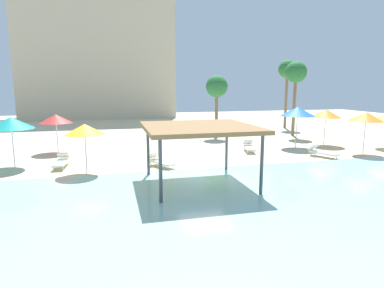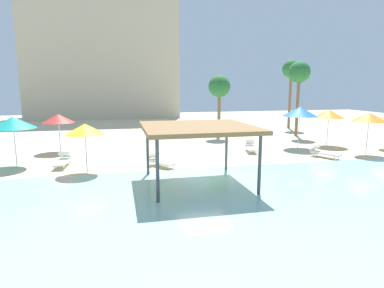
{
  "view_description": "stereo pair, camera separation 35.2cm",
  "coord_description": "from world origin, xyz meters",
  "px_view_note": "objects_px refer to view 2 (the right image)",
  "views": [
    {
      "loc": [
        -4.4,
        -14.83,
        4.38
      ],
      "look_at": [
        -0.19,
        2.0,
        1.3
      ],
      "focal_mm": 30.18,
      "sensor_mm": 36.0,
      "label": 1
    },
    {
      "loc": [
        -4.05,
        -14.91,
        4.38
      ],
      "look_at": [
        -0.19,
        2.0,
        1.3
      ],
      "focal_mm": 30.18,
      "sensor_mm": 36.0,
      "label": 2
    }
  ],
  "objects_px": {
    "beach_umbrella_orange_6": "(329,114)",
    "palm_tree_0": "(219,88)",
    "lounge_chair_1": "(63,160)",
    "lounge_chair_5": "(323,152)",
    "beach_umbrella_yellow_2": "(85,129)",
    "lounge_chair_2": "(160,161)",
    "beach_umbrella_orange_4": "(369,117)",
    "shade_pavilion": "(198,129)",
    "palm_tree_1": "(291,71)",
    "beach_umbrella_blue_5": "(300,112)",
    "palm_tree_2": "(299,74)",
    "lounge_chair_4": "(251,147)",
    "beach_umbrella_teal_3": "(13,123)"
  },
  "relations": [
    {
      "from": "beach_umbrella_teal_3",
      "to": "lounge_chair_5",
      "type": "distance_m",
      "value": 18.37
    },
    {
      "from": "shade_pavilion",
      "to": "lounge_chair_2",
      "type": "relative_size",
      "value": 2.49
    },
    {
      "from": "beach_umbrella_orange_4",
      "to": "lounge_chair_4",
      "type": "relative_size",
      "value": 1.39
    },
    {
      "from": "beach_umbrella_teal_3",
      "to": "beach_umbrella_orange_4",
      "type": "xyz_separation_m",
      "value": [
        21.39,
        -1.68,
        0.01
      ]
    },
    {
      "from": "lounge_chair_5",
      "to": "palm_tree_1",
      "type": "xyz_separation_m",
      "value": [
        5.3,
        13.74,
        5.69
      ]
    },
    {
      "from": "beach_umbrella_orange_6",
      "to": "lounge_chair_1",
      "type": "xyz_separation_m",
      "value": [
        -18.52,
        -2.53,
        -2.07
      ]
    },
    {
      "from": "palm_tree_0",
      "to": "lounge_chair_5",
      "type": "bearing_deg",
      "value": -67.93
    },
    {
      "from": "beach_umbrella_teal_3",
      "to": "beach_umbrella_orange_4",
      "type": "relative_size",
      "value": 1.01
    },
    {
      "from": "beach_umbrella_blue_5",
      "to": "lounge_chair_5",
      "type": "height_order",
      "value": "beach_umbrella_blue_5"
    },
    {
      "from": "beach_umbrella_yellow_2",
      "to": "lounge_chair_2",
      "type": "relative_size",
      "value": 1.31
    },
    {
      "from": "shade_pavilion",
      "to": "palm_tree_1",
      "type": "relative_size",
      "value": 0.67
    },
    {
      "from": "beach_umbrella_orange_4",
      "to": "palm_tree_2",
      "type": "relative_size",
      "value": 0.42
    },
    {
      "from": "beach_umbrella_yellow_2",
      "to": "lounge_chair_2",
      "type": "height_order",
      "value": "beach_umbrella_yellow_2"
    },
    {
      "from": "beach_umbrella_orange_4",
      "to": "beach_umbrella_orange_6",
      "type": "relative_size",
      "value": 1.02
    },
    {
      "from": "lounge_chair_2",
      "to": "beach_umbrella_orange_6",
      "type": "bearing_deg",
      "value": 75.59
    },
    {
      "from": "lounge_chair_5",
      "to": "palm_tree_2",
      "type": "relative_size",
      "value": 0.3
    },
    {
      "from": "palm_tree_2",
      "to": "beach_umbrella_orange_6",
      "type": "bearing_deg",
      "value": -93.54
    },
    {
      "from": "lounge_chair_1",
      "to": "lounge_chair_4",
      "type": "relative_size",
      "value": 0.97
    },
    {
      "from": "lounge_chair_2",
      "to": "lounge_chair_5",
      "type": "height_order",
      "value": "same"
    },
    {
      "from": "lounge_chair_1",
      "to": "lounge_chair_5",
      "type": "xyz_separation_m",
      "value": [
        15.65,
        -1.17,
        0.0
      ]
    },
    {
      "from": "beach_umbrella_orange_4",
      "to": "palm_tree_1",
      "type": "relative_size",
      "value": 0.39
    },
    {
      "from": "beach_umbrella_orange_6",
      "to": "palm_tree_1",
      "type": "xyz_separation_m",
      "value": [
        2.43,
        10.04,
        3.62
      ]
    },
    {
      "from": "beach_umbrella_yellow_2",
      "to": "palm_tree_2",
      "type": "height_order",
      "value": "palm_tree_2"
    },
    {
      "from": "shade_pavilion",
      "to": "lounge_chair_2",
      "type": "distance_m",
      "value": 4.48
    },
    {
      "from": "beach_umbrella_orange_4",
      "to": "palm_tree_0",
      "type": "relative_size",
      "value": 0.51
    },
    {
      "from": "beach_umbrella_orange_6",
      "to": "palm_tree_0",
      "type": "distance_m",
      "value": 9.14
    },
    {
      "from": "palm_tree_1",
      "to": "palm_tree_2",
      "type": "xyz_separation_m",
      "value": [
        -2.12,
        -5.1,
        -0.52
      ]
    },
    {
      "from": "beach_umbrella_yellow_2",
      "to": "beach_umbrella_orange_6",
      "type": "bearing_deg",
      "value": 13.82
    },
    {
      "from": "beach_umbrella_orange_4",
      "to": "lounge_chair_2",
      "type": "distance_m",
      "value": 13.73
    },
    {
      "from": "beach_umbrella_orange_4",
      "to": "palm_tree_0",
      "type": "distance_m",
      "value": 11.98
    },
    {
      "from": "lounge_chair_5",
      "to": "palm_tree_0",
      "type": "distance_m",
      "value": 11.07
    },
    {
      "from": "lounge_chair_4",
      "to": "palm_tree_0",
      "type": "relative_size",
      "value": 0.37
    },
    {
      "from": "shade_pavilion",
      "to": "beach_umbrella_yellow_2",
      "type": "distance_m",
      "value": 6.08
    },
    {
      "from": "beach_umbrella_teal_3",
      "to": "lounge_chair_5",
      "type": "height_order",
      "value": "beach_umbrella_teal_3"
    },
    {
      "from": "beach_umbrella_orange_4",
      "to": "beach_umbrella_blue_5",
      "type": "xyz_separation_m",
      "value": [
        -3.02,
        3.21,
        0.17
      ]
    },
    {
      "from": "lounge_chair_2",
      "to": "palm_tree_1",
      "type": "distance_m",
      "value": 21.63
    },
    {
      "from": "beach_umbrella_yellow_2",
      "to": "lounge_chair_4",
      "type": "xyz_separation_m",
      "value": [
        10.45,
        3.19,
        -1.94
      ]
    },
    {
      "from": "beach_umbrella_teal_3",
      "to": "palm_tree_0",
      "type": "height_order",
      "value": "palm_tree_0"
    },
    {
      "from": "lounge_chair_1",
      "to": "beach_umbrella_yellow_2",
      "type": "bearing_deg",
      "value": 44.85
    },
    {
      "from": "beach_umbrella_yellow_2",
      "to": "palm_tree_0",
      "type": "bearing_deg",
      "value": 44.26
    },
    {
      "from": "beach_umbrella_blue_5",
      "to": "palm_tree_1",
      "type": "bearing_deg",
      "value": 64.0
    },
    {
      "from": "beach_umbrella_blue_5",
      "to": "lounge_chair_1",
      "type": "height_order",
      "value": "beach_umbrella_blue_5"
    },
    {
      "from": "beach_umbrella_yellow_2",
      "to": "palm_tree_2",
      "type": "relative_size",
      "value": 0.38
    },
    {
      "from": "beach_umbrella_teal_3",
      "to": "beach_umbrella_orange_4",
      "type": "height_order",
      "value": "beach_umbrella_teal_3"
    },
    {
      "from": "beach_umbrella_teal_3",
      "to": "beach_umbrella_blue_5",
      "type": "distance_m",
      "value": 18.43
    },
    {
      "from": "lounge_chair_4",
      "to": "lounge_chair_1",
      "type": "bearing_deg",
      "value": -67.81
    },
    {
      "from": "beach_umbrella_yellow_2",
      "to": "beach_umbrella_blue_5",
      "type": "relative_size",
      "value": 0.85
    },
    {
      "from": "beach_umbrella_yellow_2",
      "to": "beach_umbrella_orange_6",
      "type": "relative_size",
      "value": 0.94
    },
    {
      "from": "shade_pavilion",
      "to": "beach_umbrella_blue_5",
      "type": "relative_size",
      "value": 1.62
    },
    {
      "from": "lounge_chair_2",
      "to": "palm_tree_2",
      "type": "bearing_deg",
      "value": 92.45
    }
  ]
}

